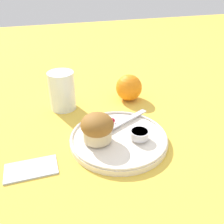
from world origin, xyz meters
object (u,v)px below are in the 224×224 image
muffin (98,129)px  orange_fruit (129,88)px  juice_glass (62,91)px  butter_knife (120,123)px

muffin → orange_fruit: (0.16, 0.21, -0.01)m
muffin → juice_glass: size_ratio=0.67×
orange_fruit → juice_glass: bearing=178.4°
orange_fruit → butter_knife: bearing=-117.7°
muffin → butter_knife: bearing=35.2°
juice_glass → butter_knife: bearing=-53.1°
orange_fruit → juice_glass: 0.21m
muffin → butter_knife: (0.07, 0.05, -0.03)m
orange_fruit → muffin: bearing=-126.6°
butter_knife → orange_fruit: (0.08, 0.16, 0.02)m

